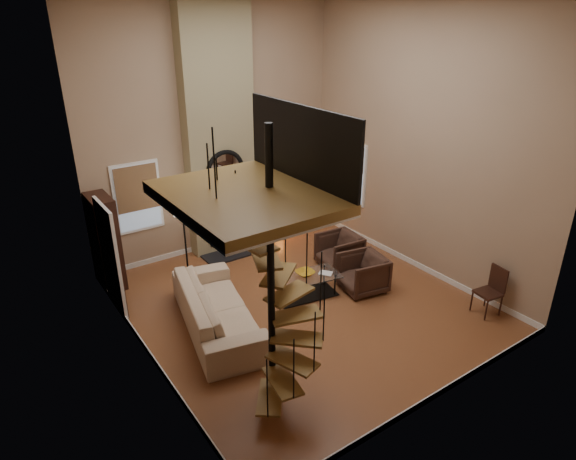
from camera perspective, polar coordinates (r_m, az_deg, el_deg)
ground at (r=9.75m, az=1.35°, el=-8.36°), size 6.00×6.50×0.01m
back_wall at (r=11.29m, az=-8.42°, el=11.16°), size 6.00×0.02×5.50m
front_wall at (r=6.42m, az=18.88°, el=0.12°), size 6.00×0.02×5.50m
left_wall at (r=7.32m, az=-17.83°, el=3.17°), size 0.02×6.50×5.50m
right_wall at (r=10.59m, az=14.96°, el=9.76°), size 0.02×6.50×5.50m
baseboard_back at (r=12.16m, az=-7.65°, el=-1.29°), size 6.00×0.02×0.12m
baseboard_front at (r=7.86m, az=16.10°, el=-18.09°), size 6.00×0.02×0.12m
baseboard_left at (r=8.61m, az=-15.47°, el=-13.78°), size 0.02×6.50×0.12m
baseboard_right at (r=11.51m, az=13.52°, el=-3.32°), size 0.02×6.50×0.12m
chimney_breast at (r=11.13m, az=-7.97°, el=11.00°), size 1.60×0.38×5.50m
hearth at (r=11.64m, az=-6.10°, el=-2.64°), size 1.50×0.60×0.04m
firebox at (r=11.65m, az=-6.91°, el=0.23°), size 0.95×0.02×0.72m
mantel at (r=11.35m, az=-6.86°, el=2.86°), size 1.70×0.18×0.06m
mirror_frame at (r=11.14m, az=-7.21°, el=6.79°), size 0.94×0.10×0.94m
mirror_disc at (r=11.15m, az=-7.24°, el=6.81°), size 0.80×0.01×0.80m
vase_left at (r=11.11m, az=-9.50°, el=3.07°), size 0.24×0.24×0.25m
vase_right at (r=11.61m, az=-4.38°, el=4.16°), size 0.20×0.20×0.21m
window_back at (r=10.90m, az=-16.93°, el=3.71°), size 1.02×0.06×1.52m
window_right at (r=12.21m, az=7.27°, el=6.73°), size 0.06×1.02×1.52m
entry_door at (r=9.60m, az=-19.67°, el=-3.20°), size 0.10×1.05×2.16m
loft at (r=5.94m, az=-4.14°, el=4.51°), size 1.70×2.20×1.09m
spiral_stair at (r=6.69m, az=-1.87°, el=-6.83°), size 1.47×1.47×4.06m
hutch at (r=10.58m, az=-20.28°, el=-1.34°), size 0.41×0.87×1.95m
sofa at (r=8.94m, az=-8.25°, el=-8.89°), size 1.66×2.95×0.81m
armchair_near at (r=11.01m, az=6.24°, el=-2.33°), size 0.92×0.90×0.77m
armchair_far at (r=10.16m, az=8.94°, el=-4.89°), size 1.00×0.98×0.78m
coffee_table at (r=9.80m, az=2.13°, el=-6.19°), size 1.41×0.87×0.48m
bowl at (r=9.73m, az=1.98°, el=-4.98°), size 0.36×0.36×0.09m
book at (r=9.80m, az=4.32°, el=-5.05°), size 0.31×0.32×0.03m
floor_lamp at (r=10.32m, az=-12.03°, el=1.86°), size 0.39×0.39×1.71m
accent_lamp at (r=12.46m, az=-1.04°, el=0.54°), size 0.14×0.14×0.48m
side_chair at (r=9.92m, az=22.45°, el=-6.20°), size 0.48×0.46×0.92m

